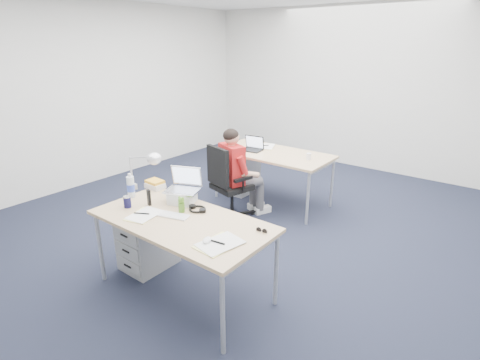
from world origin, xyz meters
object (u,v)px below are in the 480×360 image
desk_near (182,224)px  drawer_pedestal_near (148,241)px  can_koozie (127,202)px  dark_laptop (251,143)px  office_chair (230,199)px  drawer_pedestal_far (241,174)px  water_bottle (131,185)px  bear_figurine (181,204)px  sunglasses (262,231)px  desk_far (273,156)px  computer_mouse (207,240)px  headphones (197,209)px  wireless_keyboard (174,216)px  desk_lamp (140,170)px  cordless_phone (149,197)px  far_cup (309,156)px  seated_person (241,173)px  silver_laptop (182,187)px  book_stack (155,184)px

desk_near → drawer_pedestal_near: 0.73m
can_koozie → dark_laptop: 2.28m
desk_near → drawer_pedestal_near: size_ratio=2.91×
office_chair → desk_near: bearing=-51.6°
drawer_pedestal_far → water_bottle: size_ratio=2.30×
drawer_pedestal_far → bear_figurine: bearing=-65.1°
sunglasses → desk_far: bearing=115.0°
drawer_pedestal_far → desk_far: bearing=-4.6°
computer_mouse → water_bottle: bearing=145.8°
headphones → bear_figurine: bear_figurine is taller
desk_far → drawer_pedestal_far: (-0.60, 0.05, -0.41)m
headphones → wireless_keyboard: bearing=-105.4°
can_koozie → office_chair: bearing=92.4°
desk_near → sunglasses: size_ratio=16.04×
desk_lamp → cordless_phone: bearing=-24.2°
dark_laptop → computer_mouse: bearing=-69.1°
cordless_phone → desk_lamp: 0.37m
sunglasses → bear_figurine: bearing=-176.7°
office_chair → far_cup: size_ratio=11.28×
headphones → desk_far: bearing=107.4°
office_chair → drawer_pedestal_near: office_chair is taller
desk_far → computer_mouse: 2.59m
office_chair → bear_figurine: bearing=-53.8°
desk_near → computer_mouse: size_ratio=15.69×
desk_far → dark_laptop: dark_laptop is taller
headphones → office_chair: bearing=120.4°
far_cup → dark_laptop: bearing=-173.5°
dark_laptop → desk_far: bearing=11.9°
drawer_pedestal_far → far_cup: (1.15, -0.06, 0.50)m
computer_mouse → dark_laptop: dark_laptop is taller
desk_far → seated_person: bearing=-95.8°
silver_laptop → dark_laptop: bearing=84.6°
seated_person → office_chair: bearing=-84.6°
dark_laptop → sunglasses: bearing=-59.8°
drawer_pedestal_far → office_chair: bearing=-60.5°
book_stack → sunglasses: 1.43m
water_bottle → desk_lamp: (0.00, 0.13, 0.12)m
silver_laptop → bear_figurine: 0.23m
can_koozie → book_stack: size_ratio=0.59×
desk_near → book_stack: (-0.75, 0.35, 0.09)m
drawer_pedestal_near → sunglasses: (1.27, 0.15, 0.47)m
office_chair → wireless_keyboard: size_ratio=3.62×
can_koozie → silver_laptop: bearing=50.5°
desk_near → seated_person: seated_person is taller
silver_laptop → can_koozie: silver_laptop is taller
computer_mouse → bear_figurine: size_ratio=0.69×
far_cup → office_chair: bearing=-129.9°
water_bottle → bear_figurine: bearing=4.5°
office_chair → can_koozie: bearing=-73.1°
computer_mouse → book_stack: size_ratio=0.54×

